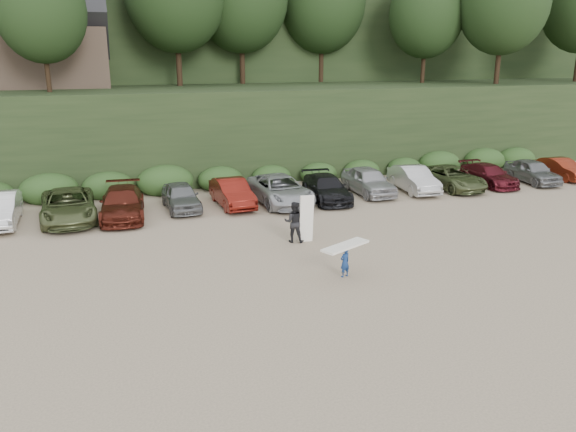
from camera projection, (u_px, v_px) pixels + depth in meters
name	position (u px, v px, depth m)	size (l,w,h in m)	color
ground	(339.00, 263.00, 23.12)	(120.00, 120.00, 0.00)	tan
hillside_backdrop	(188.00, 21.00, 52.67)	(90.00, 41.50, 28.00)	black
parked_cars	(286.00, 189.00, 32.32)	(39.43, 5.99, 1.65)	#9F9FA3
child_surfer	(345.00, 255.00, 21.45)	(2.22, 1.51, 1.30)	navy
adult_surfer	(295.00, 222.00, 25.45)	(1.40, 1.03, 2.23)	black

